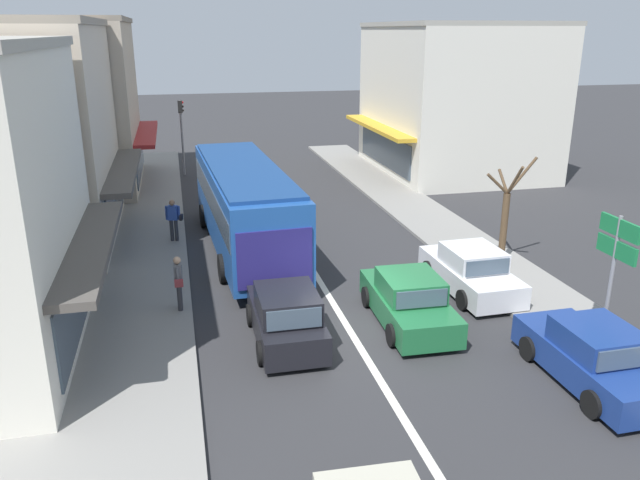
{
  "coord_description": "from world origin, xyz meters",
  "views": [
    {
      "loc": [
        -4.33,
        -14.74,
        7.89
      ],
      "look_at": [
        0.17,
        4.56,
        1.2
      ],
      "focal_mm": 35.0,
      "sensor_mm": 36.0,
      "label": 1
    }
  ],
  "objects_px": {
    "directional_road_sign": "(616,251)",
    "pedestrian_with_handbag_near": "(178,280)",
    "parked_sedan_kerb_front": "(593,357)",
    "pedestrian_browsing_midblock": "(174,218)",
    "city_bus": "(245,202)",
    "street_tree_right": "(505,218)",
    "parked_sedan_kerb_second": "(471,271)",
    "hatchback_queue_gap_filler": "(286,317)",
    "sedan_adjacent_lane_trail": "(409,301)",
    "traffic_light_downstreet": "(181,125)"
  },
  "relations": [
    {
      "from": "parked_sedan_kerb_second",
      "to": "pedestrian_with_handbag_near",
      "type": "height_order",
      "value": "pedestrian_with_handbag_near"
    },
    {
      "from": "traffic_light_downstreet",
      "to": "directional_road_sign",
      "type": "bearing_deg",
      "value": -66.91
    },
    {
      "from": "parked_sedan_kerb_front",
      "to": "traffic_light_downstreet",
      "type": "distance_m",
      "value": 26.48
    },
    {
      "from": "parked_sedan_kerb_second",
      "to": "directional_road_sign",
      "type": "height_order",
      "value": "directional_road_sign"
    },
    {
      "from": "traffic_light_downstreet",
      "to": "pedestrian_browsing_midblock",
      "type": "xyz_separation_m",
      "value": [
        -0.69,
        -12.42,
        -1.79
      ]
    },
    {
      "from": "sedan_adjacent_lane_trail",
      "to": "parked_sedan_kerb_second",
      "type": "distance_m",
      "value": 3.22
    },
    {
      "from": "city_bus",
      "to": "parked_sedan_kerb_front",
      "type": "height_order",
      "value": "city_bus"
    },
    {
      "from": "parked_sedan_kerb_front",
      "to": "directional_road_sign",
      "type": "bearing_deg",
      "value": 46.34
    },
    {
      "from": "parked_sedan_kerb_second",
      "to": "pedestrian_with_handbag_near",
      "type": "distance_m",
      "value": 9.01
    },
    {
      "from": "sedan_adjacent_lane_trail",
      "to": "directional_road_sign",
      "type": "distance_m",
      "value": 5.47
    },
    {
      "from": "city_bus",
      "to": "parked_sedan_kerb_front",
      "type": "xyz_separation_m",
      "value": [
        6.79,
        -11.19,
        -1.22
      ]
    },
    {
      "from": "city_bus",
      "to": "pedestrian_with_handbag_near",
      "type": "xyz_separation_m",
      "value": [
        -2.53,
        -5.17,
        -0.81
      ]
    },
    {
      "from": "sedan_adjacent_lane_trail",
      "to": "street_tree_right",
      "type": "xyz_separation_m",
      "value": [
        4.87,
        3.6,
        1.08
      ]
    },
    {
      "from": "sedan_adjacent_lane_trail",
      "to": "pedestrian_browsing_midblock",
      "type": "distance_m",
      "value": 10.64
    },
    {
      "from": "hatchback_queue_gap_filler",
      "to": "sedan_adjacent_lane_trail",
      "type": "height_order",
      "value": "hatchback_queue_gap_filler"
    },
    {
      "from": "parked_sedan_kerb_front",
      "to": "parked_sedan_kerb_second",
      "type": "distance_m",
      "value": 5.67
    },
    {
      "from": "parked_sedan_kerb_second",
      "to": "pedestrian_browsing_midblock",
      "type": "distance_m",
      "value": 11.36
    },
    {
      "from": "hatchback_queue_gap_filler",
      "to": "pedestrian_browsing_midblock",
      "type": "bearing_deg",
      "value": 107.43
    },
    {
      "from": "traffic_light_downstreet",
      "to": "street_tree_right",
      "type": "xyz_separation_m",
      "value": [
        10.52,
        -17.35,
        -1.11
      ]
    },
    {
      "from": "hatchback_queue_gap_filler",
      "to": "pedestrian_browsing_midblock",
      "type": "relative_size",
      "value": 2.28
    },
    {
      "from": "traffic_light_downstreet",
      "to": "pedestrian_browsing_midblock",
      "type": "relative_size",
      "value": 2.58
    },
    {
      "from": "pedestrian_with_handbag_near",
      "to": "traffic_light_downstreet",
      "type": "bearing_deg",
      "value": 88.15
    },
    {
      "from": "hatchback_queue_gap_filler",
      "to": "parked_sedan_kerb_front",
      "type": "xyz_separation_m",
      "value": [
        6.61,
        -3.61,
        -0.05
      ]
    },
    {
      "from": "directional_road_sign",
      "to": "pedestrian_with_handbag_near",
      "type": "height_order",
      "value": "directional_road_sign"
    },
    {
      "from": "traffic_light_downstreet",
      "to": "pedestrian_with_handbag_near",
      "type": "distance_m",
      "value": 18.98
    },
    {
      "from": "directional_road_sign",
      "to": "pedestrian_browsing_midblock",
      "type": "height_order",
      "value": "directional_road_sign"
    },
    {
      "from": "sedan_adjacent_lane_trail",
      "to": "parked_sedan_kerb_front",
      "type": "distance_m",
      "value": 5.0
    },
    {
      "from": "parked_sedan_kerb_front",
      "to": "pedestrian_browsing_midblock",
      "type": "bearing_deg",
      "value": 126.98
    },
    {
      "from": "parked_sedan_kerb_front",
      "to": "pedestrian_with_handbag_near",
      "type": "distance_m",
      "value": 11.11
    },
    {
      "from": "parked_sedan_kerb_second",
      "to": "street_tree_right",
      "type": "bearing_deg",
      "value": 41.47
    },
    {
      "from": "parked_sedan_kerb_second",
      "to": "pedestrian_browsing_midblock",
      "type": "relative_size",
      "value": 2.6
    },
    {
      "from": "sedan_adjacent_lane_trail",
      "to": "traffic_light_downstreet",
      "type": "bearing_deg",
      "value": 105.1
    },
    {
      "from": "sedan_adjacent_lane_trail",
      "to": "traffic_light_downstreet",
      "type": "relative_size",
      "value": 1.01
    },
    {
      "from": "parked_sedan_kerb_front",
      "to": "pedestrian_with_handbag_near",
      "type": "xyz_separation_m",
      "value": [
        -9.33,
        6.02,
        0.4
      ]
    },
    {
      "from": "traffic_light_downstreet",
      "to": "pedestrian_with_handbag_near",
      "type": "relative_size",
      "value": 2.58
    },
    {
      "from": "parked_sedan_kerb_second",
      "to": "street_tree_right",
      "type": "relative_size",
      "value": 1.11
    },
    {
      "from": "pedestrian_browsing_midblock",
      "to": "traffic_light_downstreet",
      "type": "bearing_deg",
      "value": 86.83
    },
    {
      "from": "sedan_adjacent_lane_trail",
      "to": "directional_road_sign",
      "type": "bearing_deg",
      "value": -30.44
    },
    {
      "from": "city_bus",
      "to": "pedestrian_browsing_midblock",
      "type": "height_order",
      "value": "city_bus"
    },
    {
      "from": "parked_sedan_kerb_second",
      "to": "traffic_light_downstreet",
      "type": "height_order",
      "value": "traffic_light_downstreet"
    },
    {
      "from": "parked_sedan_kerb_front",
      "to": "street_tree_right",
      "type": "relative_size",
      "value": 1.1
    },
    {
      "from": "hatchback_queue_gap_filler",
      "to": "parked_sedan_kerb_front",
      "type": "distance_m",
      "value": 7.53
    },
    {
      "from": "sedan_adjacent_lane_trail",
      "to": "directional_road_sign",
      "type": "height_order",
      "value": "directional_road_sign"
    },
    {
      "from": "parked_sedan_kerb_front",
      "to": "city_bus",
      "type": "bearing_deg",
      "value": 121.25
    },
    {
      "from": "street_tree_right",
      "to": "pedestrian_browsing_midblock",
      "type": "distance_m",
      "value": 12.27
    },
    {
      "from": "directional_road_sign",
      "to": "traffic_light_downstreet",
      "type": "bearing_deg",
      "value": 113.09
    },
    {
      "from": "city_bus",
      "to": "parked_sedan_kerb_second",
      "type": "xyz_separation_m",
      "value": [
        6.46,
        -5.53,
        -1.22
      ]
    },
    {
      "from": "city_bus",
      "to": "sedan_adjacent_lane_trail",
      "type": "distance_m",
      "value": 8.24
    },
    {
      "from": "street_tree_right",
      "to": "pedestrian_browsing_midblock",
      "type": "height_order",
      "value": "street_tree_right"
    },
    {
      "from": "parked_sedan_kerb_front",
      "to": "parked_sedan_kerb_second",
      "type": "relative_size",
      "value": 0.99
    }
  ]
}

